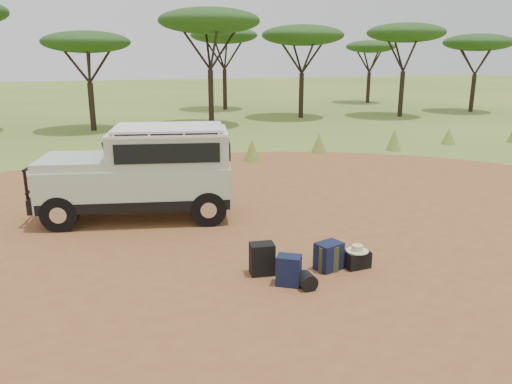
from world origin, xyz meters
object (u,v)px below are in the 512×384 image
object	(u,v)px
backpack_black	(262,259)
backpack_navy	(289,270)
backpack_olive	(327,258)
hard_case	(357,259)
duffel_navy	(329,256)
safari_vehicle	(144,175)

from	to	relation	value
backpack_black	backpack_navy	xyz separation A→B (m)	(0.27, -0.54, -0.02)
backpack_olive	hard_case	xyz separation A→B (m)	(0.56, -0.06, -0.08)
backpack_black	duffel_navy	xyz separation A→B (m)	(1.18, -0.22, -0.03)
safari_vehicle	hard_case	world-z (taller)	safari_vehicle
backpack_black	backpack_navy	world-z (taller)	backpack_black
hard_case	safari_vehicle	bearing A→B (deg)	124.11
safari_vehicle	duffel_navy	xyz separation A→B (m)	(2.64, -4.07, -0.78)
backpack_navy	duffel_navy	world-z (taller)	backpack_navy
backpack_black	hard_case	bearing A→B (deg)	-1.81
backpack_black	backpack_olive	bearing A→B (deg)	-4.05
backpack_black	hard_case	world-z (taller)	backpack_black
backpack_navy	duffel_navy	distance (m)	0.96
safari_vehicle	backpack_navy	bearing A→B (deg)	-55.38
backpack_olive	hard_case	distance (m)	0.57
backpack_black	backpack_olive	world-z (taller)	backpack_black
duffel_navy	hard_case	xyz separation A→B (m)	(0.51, -0.09, -0.10)
backpack_olive	safari_vehicle	bearing A→B (deg)	134.36
backpack_black	backpack_navy	size ratio (longest dim) A/B	1.10
backpack_navy	backpack_black	bearing A→B (deg)	149.77
backpack_black	backpack_olive	distance (m)	1.16
safari_vehicle	backpack_navy	size ratio (longest dim) A/B	9.02
backpack_black	duffel_navy	world-z (taller)	backpack_black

